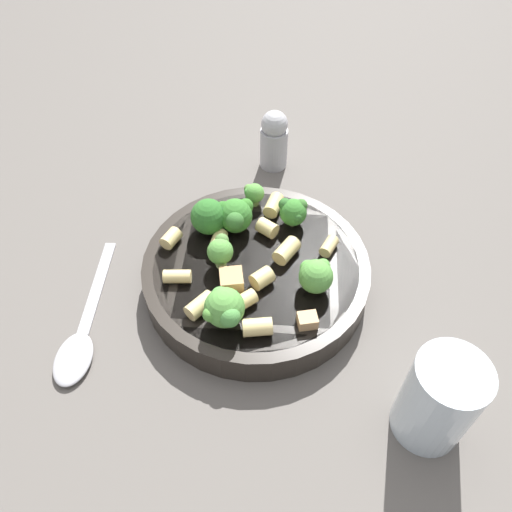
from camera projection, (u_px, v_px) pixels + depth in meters
The scene contains 25 objects.
ground_plane at pixel (256, 282), 0.55m from camera, with size 2.00×2.00×0.00m, color #5B5651.
pasta_bowl at pixel (256, 271), 0.53m from camera, with size 0.24×0.24×0.03m.
broccoli_floret_0 at pixel (236, 215), 0.54m from camera, with size 0.05×0.04×0.04m.
broccoli_floret_1 at pixel (293, 211), 0.54m from camera, with size 0.03×0.03×0.03m.
broccoli_floret_2 at pixel (212, 216), 0.54m from camera, with size 0.04×0.04×0.04m.
broccoli_floret_3 at pixel (224, 308), 0.46m from camera, with size 0.04×0.04×0.04m.
broccoli_floret_4 at pixel (253, 193), 0.57m from camera, with size 0.02×0.03×0.03m.
broccoli_floret_5 at pixel (316, 275), 0.48m from camera, with size 0.04×0.04×0.04m.
broccoli_floret_6 at pixel (221, 250), 0.50m from camera, with size 0.03×0.03×0.03m.
rigatoni_0 at pixel (287, 251), 0.52m from camera, with size 0.02×0.02×0.03m, color #E0C67F.
rigatoni_1 at pixel (267, 228), 0.54m from camera, with size 0.02×0.02×0.02m, color #E0C67F.
rigatoni_2 at pixel (262, 278), 0.50m from camera, with size 0.02×0.02×0.02m, color #E0C67F.
rigatoni_3 at pixel (274, 205), 0.57m from camera, with size 0.02×0.02×0.03m, color #E0C67F.
rigatoni_4 at pixel (257, 327), 0.46m from camera, with size 0.02×0.02×0.03m, color #E0C67F.
rigatoni_5 at pixel (244, 301), 0.48m from camera, with size 0.01×0.01×0.02m, color #E0C67F.
rigatoni_6 at pixel (177, 276), 0.50m from camera, with size 0.01×0.01×0.03m, color #E0C67F.
rigatoni_7 at pixel (171, 238), 0.53m from camera, with size 0.02×0.02×0.02m, color #E0C67F.
rigatoni_8 at pixel (200, 305), 0.48m from camera, with size 0.02×0.02×0.03m, color #E0C67F.
rigatoni_9 at pixel (219, 241), 0.53m from camera, with size 0.02×0.02×0.03m, color #E0C67F.
rigatoni_10 at pixel (329, 246), 0.53m from camera, with size 0.01×0.01×0.02m, color #E0C67F.
chicken_chunk_0 at pixel (232, 281), 0.49m from camera, with size 0.02×0.02×0.02m, color tan.
chicken_chunk_1 at pixel (307, 320), 0.47m from camera, with size 0.02×0.01×0.01m, color tan.
drinking_glass at pixel (436, 404), 0.41m from camera, with size 0.06×0.06×0.10m.
pepper_shaker at pixel (274, 140), 0.65m from camera, with size 0.04×0.04×0.08m.
spoon at pixel (80, 338), 0.50m from camera, with size 0.18×0.10×0.01m.
Camera 1 is at (0.30, 0.15, 0.43)m, focal length 35.00 mm.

